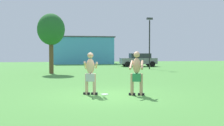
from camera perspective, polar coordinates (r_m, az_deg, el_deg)
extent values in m
plane|color=#4C8E3D|center=(10.98, -0.59, -6.70)|extent=(80.00, 80.00, 0.00)
cube|color=black|center=(11.25, -5.23, -6.25)|extent=(0.28, 0.18, 0.09)
cylinder|color=#E0AD89|center=(11.21, -5.24, -4.35)|extent=(0.13, 0.13, 0.84)
cube|color=black|center=(11.20, -3.64, -6.29)|extent=(0.28, 0.18, 0.09)
cylinder|color=#E0AD89|center=(11.15, -3.65, -4.37)|extent=(0.13, 0.13, 0.84)
cube|color=#B7B7BC|center=(11.15, -4.45, -2.98)|extent=(0.41, 0.33, 0.30)
ellipsoid|color=#E0AD89|center=(11.12, -4.46, -0.64)|extent=(0.38, 0.30, 0.61)
cylinder|color=#E0AD89|center=(11.26, -5.50, -0.45)|extent=(0.19, 0.56, 0.35)
cylinder|color=#E0AD89|center=(11.18, -3.22, -0.47)|extent=(0.13, 0.57, 0.31)
sphere|color=#E0AD89|center=(11.10, -4.46, 1.56)|extent=(0.23, 0.23, 0.23)
cone|color=red|center=(11.10, -4.46, 1.89)|extent=(0.30, 0.30, 0.13)
cube|color=black|center=(11.05, 6.01, -6.41)|extent=(0.28, 0.18, 0.09)
cylinder|color=tan|center=(11.00, 6.01, -4.42)|extent=(0.13, 0.13, 0.86)
cube|color=black|center=(11.06, 4.14, -6.40)|extent=(0.28, 0.18, 0.09)
cylinder|color=tan|center=(11.01, 4.14, -4.41)|extent=(0.13, 0.13, 0.86)
cube|color=#28844C|center=(10.98, 5.08, -2.98)|extent=(0.38, 0.32, 0.31)
ellipsoid|color=tan|center=(10.94, 5.09, -0.54)|extent=(0.36, 0.30, 0.62)
cylinder|color=tan|center=(10.84, 6.21, -0.41)|extent=(0.27, 0.56, 0.36)
cylinder|color=tan|center=(10.85, 3.96, -0.40)|extent=(0.31, 0.56, 0.36)
sphere|color=tan|center=(10.93, 5.10, 1.75)|extent=(0.24, 0.24, 0.24)
cylinder|color=white|center=(11.18, -1.53, -6.46)|extent=(0.29, 0.29, 0.03)
cube|color=slate|center=(33.68, 5.41, 0.43)|extent=(4.36, 1.94, 0.70)
cube|color=#282D33|center=(33.72, 5.75, 1.50)|extent=(2.46, 1.66, 0.56)
cylinder|color=black|center=(32.48, 3.22, -0.24)|extent=(0.65, 0.24, 0.64)
cylinder|color=black|center=(34.25, 2.60, -0.12)|extent=(0.65, 0.24, 0.64)
cylinder|color=black|center=(33.23, 8.31, -0.21)|extent=(0.65, 0.24, 0.64)
cylinder|color=black|center=(34.95, 7.45, -0.09)|extent=(0.65, 0.24, 0.64)
cylinder|color=black|center=(28.37, 7.71, 3.74)|extent=(0.12, 0.12, 4.95)
cube|color=#333338|center=(28.56, 7.73, 9.02)|extent=(0.60, 0.24, 0.20)
cube|color=#4C9ED1|center=(42.28, -6.09, 2.50)|extent=(8.77, 5.45, 3.87)
cube|color=#3F3F44|center=(42.34, -6.10, 5.23)|extent=(9.12, 5.67, 0.16)
cylinder|color=brown|center=(22.78, -12.36, 1.23)|extent=(0.35, 0.35, 2.67)
ellipsoid|color=#236028|center=(22.86, -12.41, 6.79)|extent=(2.19, 2.19, 2.51)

